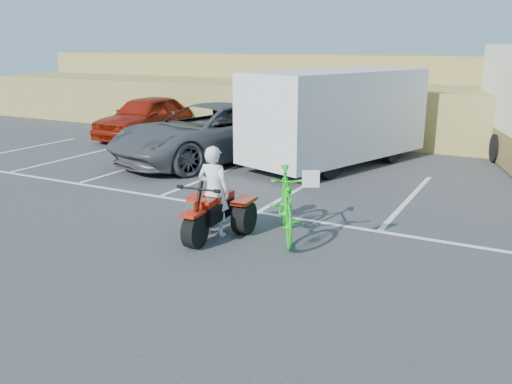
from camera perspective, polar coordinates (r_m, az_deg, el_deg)
The scene contains 11 objects.
ground at distance 9.95m, azimuth -6.29°, elevation -5.82°, with size 100.00×100.00×0.00m, color #37373A.
parking_stripes at distance 13.01m, azimuth 7.00°, elevation -0.72°, with size 28.00×5.16×0.01m.
grass_embankment at distance 23.81m, azimuth 15.22°, elevation 9.61°, with size 40.00×8.50×3.10m.
red_trike_atv at distance 10.43m, azimuth -4.76°, elevation -4.76°, with size 1.27×1.70×1.10m, color #AE1C09, non-canonical shape.
rider at distance 10.29m, azimuth -4.47°, elevation 0.07°, with size 0.64×0.42×1.75m, color white.
green_dirt_bike at distance 10.22m, azimuth 3.19°, elevation -1.25°, with size 0.62×2.20×1.32m, color #14BF19.
grey_pickup at distance 17.08m, azimuth -5.03°, elevation 6.22°, with size 2.95×6.41×1.78m, color #43444A.
red_car at distance 21.85m, azimuth -11.50°, elevation 7.78°, with size 1.94×4.82×1.64m, color maroon.
cargo_trailer at distance 16.50m, azimuth 8.45°, elevation 8.05°, with size 4.27×6.52×2.83m.
quad_atv_blue at distance 17.09m, azimuth -1.14°, elevation 3.25°, with size 1.18×1.58×1.03m, color navy, non-canonical shape.
quad_atv_green at distance 17.92m, azimuth 4.58°, elevation 3.77°, with size 1.02×1.36×0.89m, color #155012, non-canonical shape.
Camera 1 is at (5.27, -7.64, 3.57)m, focal length 38.00 mm.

